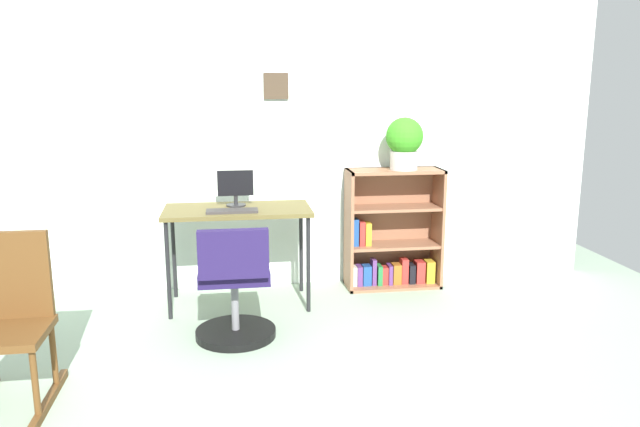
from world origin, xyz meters
name	(u,v)px	position (x,y,z in m)	size (l,w,h in m)	color
ground_plane	(314,420)	(0.00, 0.00, 0.00)	(6.24, 6.24, 0.00)	#8FA68F
wall_back	(277,140)	(0.00, 2.15, 1.18)	(5.20, 0.12, 2.35)	silver
desk	(238,217)	(-0.33, 1.68, 0.67)	(1.06, 0.53, 0.73)	brown
monitor	(236,187)	(-0.34, 1.76, 0.87)	(0.26, 0.14, 0.27)	#262628
keyboard	(232,211)	(-0.37, 1.54, 0.74)	(0.36, 0.13, 0.02)	#353130
office_chair	(235,291)	(-0.37, 1.02, 0.33)	(0.52, 0.55, 0.78)	black
rocking_chair	(7,320)	(-1.51, 0.41, 0.45)	(0.42, 0.64, 0.88)	brown
bookshelf_low	(391,235)	(0.90, 1.95, 0.42)	(0.75, 0.30, 0.96)	#8B5C41
potted_plant_on_shelf	(404,141)	(0.97, 1.90, 1.18)	(0.29, 0.29, 0.40)	#B7B2A8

